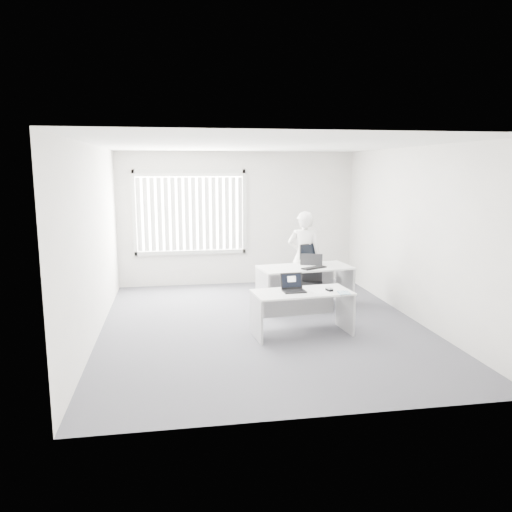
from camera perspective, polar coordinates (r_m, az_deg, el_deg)
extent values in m
plane|color=#5A5B63|center=(7.98, 0.79, -7.93)|extent=(6.00, 6.00, 0.00)
cube|color=beige|center=(10.61, -2.10, 4.29)|extent=(5.00, 0.02, 2.80)
cube|color=beige|center=(4.79, 7.26, -2.84)|extent=(5.00, 0.02, 2.80)
cube|color=beige|center=(7.62, -18.02, 1.55)|extent=(0.02, 6.00, 2.80)
cube|color=beige|center=(8.47, 17.71, 2.37)|extent=(0.02, 6.00, 2.80)
cube|color=silver|center=(7.59, 0.84, 12.60)|extent=(5.00, 6.00, 0.02)
cube|color=beige|center=(10.47, -7.53, 4.96)|extent=(2.32, 0.06, 1.76)
cube|color=silver|center=(7.43, 5.30, -4.14)|extent=(1.50, 0.81, 0.03)
cube|color=#A9A9AC|center=(7.31, 0.03, -7.02)|extent=(0.10, 0.62, 0.63)
cube|color=#A9A9AC|center=(7.78, 10.15, -6.12)|extent=(0.10, 0.62, 0.63)
cube|color=silver|center=(8.86, 5.63, -1.31)|extent=(1.71, 0.97, 0.03)
cube|color=#A9A9AC|center=(8.67, 0.76, -4.02)|extent=(0.13, 0.70, 0.71)
cube|color=#A9A9AC|center=(9.27, 10.10, -3.25)|extent=(0.13, 0.70, 0.71)
cylinder|color=black|center=(8.98, 6.17, -5.68)|extent=(0.68, 0.68, 0.07)
cylinder|color=black|center=(8.94, 6.19, -4.63)|extent=(0.06, 0.06, 0.41)
cube|color=black|center=(8.89, 6.22, -3.35)|extent=(0.52, 0.52, 0.06)
cube|color=black|center=(9.01, 6.33, -1.30)|extent=(0.39, 0.18, 0.49)
imported|color=silver|center=(9.21, 5.53, -0.11)|extent=(0.72, 0.60, 1.69)
cube|color=white|center=(7.45, 7.79, -4.04)|extent=(0.33, 0.28, 0.00)
cube|color=white|center=(7.40, 10.03, -4.15)|extent=(0.18, 0.24, 0.01)
cube|color=black|center=(8.71, 6.64, -1.35)|extent=(0.49, 0.35, 0.02)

